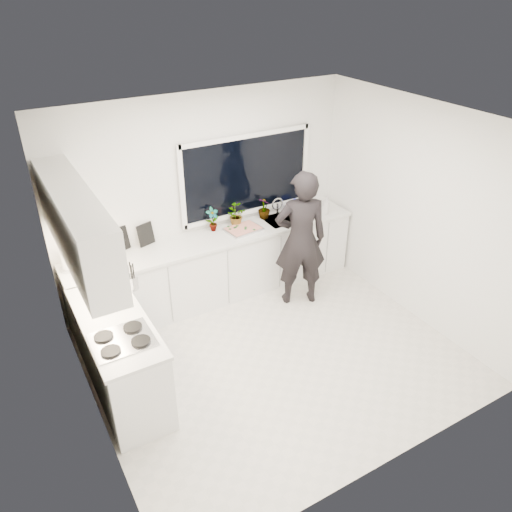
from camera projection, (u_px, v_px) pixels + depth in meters
floor at (275, 356)px, 5.83m from camera, size 4.00×3.50×0.02m
wall_back at (205, 197)px, 6.47m from camera, size 4.00×0.02×2.70m
wall_left at (79, 314)px, 4.28m from camera, size 0.02×3.50×2.70m
wall_right at (418, 214)px, 6.03m from camera, size 0.02×3.50×2.70m
ceiling at (280, 124)px, 4.47m from camera, size 4.00×3.50×0.02m
window at (246, 175)px, 6.61m from camera, size 1.80×0.02×1.00m
base_cabinets_back at (218, 268)px, 6.69m from camera, size 3.92×0.58×0.88m
base_cabinets_left at (120, 358)px, 5.14m from camera, size 0.58×1.60×0.88m
countertop_back at (217, 238)px, 6.46m from camera, size 3.94×0.62×0.04m
countertop_left at (114, 322)px, 4.91m from camera, size 0.62×1.60×0.04m
upper_cabinets at (76, 225)px, 4.65m from camera, size 0.34×2.10×0.70m
sink at (285, 222)px, 6.94m from camera, size 0.58×0.42×0.14m
faucet at (277, 206)px, 7.01m from camera, size 0.03×0.03×0.22m
stovetop at (122, 340)px, 4.63m from camera, size 0.56×0.48×0.03m
person at (301, 240)px, 6.36m from camera, size 0.79×0.66×1.85m
pizza_tray at (243, 229)px, 6.59m from camera, size 0.50×0.39×0.03m
pizza at (243, 228)px, 6.58m from camera, size 0.45×0.35×0.01m
watering_can at (294, 206)px, 7.11m from camera, size 0.16×0.16×0.13m
paper_towel_roll at (66, 260)px, 5.66m from camera, size 0.11×0.11×0.26m
knife_block at (80, 257)px, 5.77m from camera, size 0.15×0.13×0.22m
utensil_crock at (132, 282)px, 5.35m from camera, size 0.16×0.16×0.16m
picture_frame_large at (146, 234)px, 6.19m from camera, size 0.22×0.09×0.28m
picture_frame_small at (120, 240)px, 6.04m from camera, size 0.24×0.11×0.30m
herb_plants at (238, 214)px, 6.67m from camera, size 0.98×0.33×0.33m
soap_bottles at (325, 205)px, 6.98m from camera, size 0.16×0.13×0.28m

